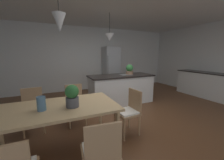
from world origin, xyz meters
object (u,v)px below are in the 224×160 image
(chair_far_left, at_px, (33,109))
(potted_plant_on_island, at_px, (130,70))
(dining_table, at_px, (56,111))
(refrigerator, at_px, (111,68))
(kitchen_island, at_px, (121,89))
(chair_kitchen_end, at_px, (129,110))
(potted_plant_on_table, at_px, (72,96))
(chair_near_right, at_px, (101,152))
(chair_far_right, at_px, (75,103))
(vase_on_dining_table, at_px, (41,104))

(chair_far_left, relative_size, potted_plant_on_island, 2.66)
(dining_table, distance_m, refrigerator, 4.28)
(dining_table, bearing_deg, potted_plant_on_island, 36.14)
(dining_table, xyz_separation_m, kitchen_island, (1.99, 1.67, -0.23))
(chair_kitchen_end, distance_m, refrigerator, 3.71)
(potted_plant_on_table, bearing_deg, chair_far_left, 124.07)
(chair_near_right, distance_m, potted_plant_on_island, 3.21)
(chair_near_right, bearing_deg, chair_far_right, 89.90)
(chair_kitchen_end, relative_size, chair_far_left, 1.00)
(chair_far_right, relative_size, potted_plant_on_island, 2.66)
(chair_far_left, bearing_deg, kitchen_island, 18.58)
(chair_far_right, height_order, chair_kitchen_end, same)
(kitchen_island, distance_m, vase_on_dining_table, 2.81)
(chair_far_right, distance_m, vase_on_dining_table, 1.17)
(chair_far_right, xyz_separation_m, chair_kitchen_end, (0.88, -0.86, 0.00))
(dining_table, bearing_deg, chair_kitchen_end, 0.18)
(chair_kitchen_end, distance_m, kitchen_island, 1.81)
(dining_table, height_order, vase_on_dining_table, vase_on_dining_table)
(kitchen_island, xyz_separation_m, potted_plant_on_island, (0.30, 0.00, 0.60))
(refrigerator, bearing_deg, kitchen_island, -103.83)
(chair_far_left, bearing_deg, vase_on_dining_table, -76.05)
(chair_kitchen_end, distance_m, chair_far_left, 1.91)
(refrigerator, distance_m, vase_on_dining_table, 4.43)
(dining_table, bearing_deg, chair_far_right, 64.52)
(potted_plant_on_island, bearing_deg, refrigerator, 85.38)
(potted_plant_on_table, distance_m, vase_on_dining_table, 0.43)
(potted_plant_on_island, bearing_deg, chair_kitchen_end, -120.94)
(chair_far_left, bearing_deg, refrigerator, 42.79)
(chair_kitchen_end, relative_size, vase_on_dining_table, 4.28)
(potted_plant_on_table, bearing_deg, chair_far_right, 79.43)
(chair_far_right, height_order, refrigerator, refrigerator)
(chair_far_right, bearing_deg, potted_plant_on_table, -100.57)
(dining_table, relative_size, vase_on_dining_table, 9.05)
(chair_kitchen_end, bearing_deg, chair_near_right, -135.41)
(potted_plant_on_island, xyz_separation_m, vase_on_dining_table, (-2.47, -1.74, -0.20))
(chair_near_right, distance_m, potted_plant_on_table, 0.91)
(chair_far_left, distance_m, vase_on_dining_table, 1.03)
(vase_on_dining_table, bearing_deg, potted_plant_on_table, -4.14)
(kitchen_island, distance_m, potted_plant_on_table, 2.53)
(chair_far_right, bearing_deg, dining_table, -115.48)
(dining_table, relative_size, refrigerator, 0.98)
(kitchen_island, xyz_separation_m, refrigerator, (0.45, 1.83, 0.48))
(chair_near_right, height_order, chair_kitchen_end, same)
(chair_far_left, bearing_deg, chair_kitchen_end, -26.76)
(kitchen_island, relative_size, vase_on_dining_table, 10.02)
(chair_kitchen_end, relative_size, potted_plant_on_table, 2.56)
(potted_plant_on_island, bearing_deg, dining_table, -143.86)
(vase_on_dining_table, bearing_deg, chair_far_left, 103.95)
(chair_near_right, xyz_separation_m, kitchen_island, (1.58, 2.54, -0.01))
(chair_kitchen_end, xyz_separation_m, potted_plant_on_island, (1.00, 1.67, 0.58))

